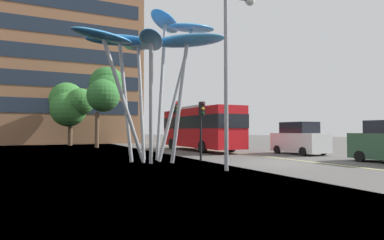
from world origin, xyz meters
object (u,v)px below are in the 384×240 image
(traffic_light_kerb_near, at_px, (202,118))
(traffic_light_kerb_far, at_px, (175,116))
(leaf_sculpture, at_px, (152,45))
(car_parked_mid, at_px, (299,139))
(red_bus, at_px, (200,126))
(street_lamp, at_px, (233,56))

(traffic_light_kerb_near, relative_size, traffic_light_kerb_far, 0.90)
(traffic_light_kerb_near, bearing_deg, leaf_sculpture, 154.10)
(leaf_sculpture, bearing_deg, car_parked_mid, 2.63)
(red_bus, xyz_separation_m, car_parked_mid, (4.65, -6.64, -0.97))
(red_bus, xyz_separation_m, leaf_sculpture, (-6.64, -7.16, 4.50))
(red_bus, xyz_separation_m, street_lamp, (-4.76, -12.66, 2.88))
(car_parked_mid, bearing_deg, traffic_light_kerb_far, 162.86)
(red_bus, distance_m, street_lamp, 13.82)
(traffic_light_kerb_near, distance_m, street_lamp, 5.00)
(leaf_sculpture, xyz_separation_m, street_lamp, (1.89, -5.50, -1.62))
(traffic_light_kerb_near, xyz_separation_m, street_lamp, (-0.64, -4.27, 2.52))
(traffic_light_kerb_far, xyz_separation_m, street_lamp, (-0.83, -8.66, 2.25))
(red_bus, height_order, street_lamp, street_lamp)
(traffic_light_kerb_far, bearing_deg, traffic_light_kerb_near, -92.40)
(traffic_light_kerb_near, height_order, traffic_light_kerb_far, traffic_light_kerb_far)
(leaf_sculpture, distance_m, street_lamp, 6.03)
(street_lamp, bearing_deg, traffic_light_kerb_far, 84.54)
(car_parked_mid, bearing_deg, traffic_light_kerb_near, -168.72)
(red_bus, distance_m, traffic_light_kerb_far, 5.64)
(leaf_sculpture, height_order, car_parked_mid, leaf_sculpture)
(traffic_light_kerb_far, bearing_deg, leaf_sculpture, -130.62)
(traffic_light_kerb_far, bearing_deg, street_lamp, -95.46)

